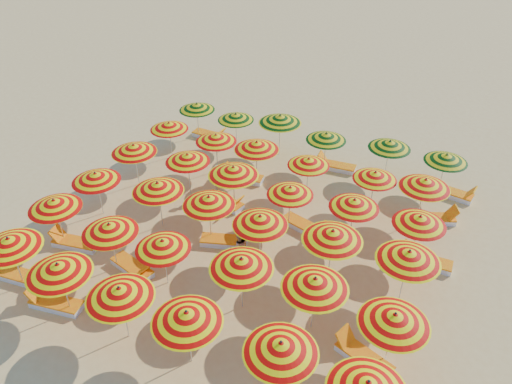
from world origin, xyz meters
TOP-DOWN VIEW (x-y plane):
  - ground at (0.00, 0.00)m, footprint 120.00×120.00m
  - umbrella_0 at (-5.64, -5.73)m, footprint 2.42×2.42m
  - umbrella_1 at (-3.41, -5.95)m, footprint 2.30×2.30m
  - umbrella_2 at (-1.18, -5.94)m, footprint 2.55×2.55m
  - umbrella_3 at (0.99, -5.88)m, footprint 2.37×2.37m
  - umbrella_4 at (3.63, -5.71)m, footprint 2.10×2.10m
  - umbrella_6 at (-6.02, -3.42)m, footprint 1.97×1.97m
  - umbrella_7 at (-3.37, -3.69)m, footprint 2.07×2.07m
  - umbrella_8 at (-1.38, -3.55)m, footprint 2.20×2.20m
  - umbrella_9 at (1.37, -3.42)m, footprint 2.26×2.26m
  - umbrella_10 at (3.65, -3.27)m, footprint 2.06×2.06m
  - umbrella_11 at (5.99, -3.59)m, footprint 2.35×2.35m
  - umbrella_12 at (-5.89, -1.39)m, footprint 2.24×2.24m
  - umbrella_13 at (-3.29, -1.03)m, footprint 2.29×2.29m
  - umbrella_14 at (-1.16, -0.96)m, footprint 2.51×2.51m
  - umbrella_15 at (0.96, -1.20)m, footprint 1.95×1.95m
  - umbrella_16 at (3.43, -1.01)m, footprint 2.38×2.38m
  - umbrella_17 at (5.84, -0.96)m, footprint 2.35×2.35m
  - umbrella_18 at (-5.87, 0.97)m, footprint 2.16×2.16m
  - umbrella_19 at (-3.50, 1.37)m, footprint 1.96×1.96m
  - umbrella_20 at (-1.24, 1.08)m, footprint 2.25×2.25m
  - umbrella_21 at (1.13, 1.07)m, footprint 2.26×2.26m
  - umbrella_22 at (3.52, 1.24)m, footprint 2.34×2.34m
  - umbrella_23 at (5.81, 1.21)m, footprint 1.85×1.85m
  - umbrella_24 at (-5.86, 3.57)m, footprint 1.96×1.96m
  - umbrella_25 at (-3.30, 3.39)m, footprint 2.36×2.36m
  - umbrella_26 at (-1.33, 3.37)m, footprint 2.10×2.10m
  - umbrella_27 at (1.02, 3.34)m, footprint 2.00×2.00m
  - umbrella_28 at (3.71, 3.48)m, footprint 2.26×2.26m
  - umbrella_29 at (5.59, 3.46)m, footprint 2.09×2.09m
  - umbrella_30 at (-5.77, 5.88)m, footprint 2.25×2.25m
  - umbrella_31 at (-3.55, 5.76)m, footprint 1.87×1.87m
  - umbrella_32 at (-1.37, 5.98)m, footprint 2.52×2.52m
  - umbrella_33 at (0.99, 5.62)m, footprint 2.14×2.14m
  - umbrella_34 at (3.69, 6.04)m, footprint 1.85×1.85m
  - umbrella_35 at (6.03, 5.99)m, footprint 1.83×1.83m
  - lounger_0 at (-6.24, -5.59)m, footprint 1.79×0.77m
  - lounger_1 at (-4.01, -5.99)m, footprint 1.80×0.85m
  - lounger_2 at (-5.52, -3.43)m, footprint 1.81×0.87m
  - lounger_3 at (-2.77, -3.59)m, footprint 1.82×1.01m
  - lounger_4 at (5.40, -3.78)m, footprint 1.83×1.13m
  - lounger_5 at (-0.57, -0.96)m, footprint 1.83×1.10m
  - lounger_6 at (-1.75, 1.20)m, footprint 1.82×0.93m
  - lounger_7 at (1.73, 1.11)m, footprint 1.83×1.05m
  - lounger_8 at (6.31, 1.08)m, footprint 1.75×0.62m
  - lounger_9 at (-1.93, 3.18)m, footprint 1.79×0.81m
  - lounger_10 at (6.18, 3.72)m, footprint 1.82×1.22m
  - lounger_11 at (-5.17, 5.97)m, footprint 1.75×0.65m
  - lounger_12 at (1.49, 5.84)m, footprint 1.77×0.71m
  - lounger_13 at (6.62, 5.86)m, footprint 1.81×0.86m
  - beachgoer_b at (0.37, -1.64)m, footprint 0.88×0.86m
  - beachgoer_a at (-2.31, 1.75)m, footprint 0.52×0.62m

SIDE VIEW (x-z plane):
  - ground at x=0.00m, z-range 0.00..0.00m
  - lounger_0 at x=-6.24m, z-range -0.19..0.50m
  - lounger_1 at x=-4.01m, z-range -0.19..0.50m
  - lounger_2 at x=-5.52m, z-range -0.19..0.50m
  - lounger_3 at x=-2.77m, z-range -0.19..0.50m
  - lounger_4 at x=5.40m, z-range -0.19..0.50m
  - lounger_5 at x=-0.57m, z-range -0.19..0.50m
  - lounger_6 at x=-1.75m, z-range -0.19..0.50m
  - lounger_7 at x=1.73m, z-range -0.19..0.50m
  - lounger_8 at x=6.31m, z-range -0.19..0.50m
  - lounger_9 at x=-1.93m, z-range -0.19..0.50m
  - lounger_10 at x=6.18m, z-range -0.19..0.50m
  - lounger_11 at x=-5.17m, z-range -0.19..0.50m
  - lounger_12 at x=1.49m, z-range -0.19..0.50m
  - lounger_13 at x=6.62m, z-range -0.19..0.50m
  - beachgoer_b at x=0.37m, z-range 0.00..1.42m
  - beachgoer_a at x=-2.31m, z-range 0.00..1.47m
  - umbrella_31 at x=-3.55m, z-range 0.69..2.52m
  - umbrella_27 at x=1.02m, z-range 0.70..2.53m
  - umbrella_28 at x=3.71m, z-range 0.70..2.53m
  - umbrella_24 at x=-5.86m, z-range 0.71..2.56m
  - umbrella_30 at x=-5.77m, z-range 0.71..2.57m
  - umbrella_21 at x=1.13m, z-range 0.71..2.57m
  - umbrella_35 at x=6.03m, z-range 0.71..2.59m
  - umbrella_33 at x=0.99m, z-range 0.72..2.60m
  - umbrella_8 at x=-1.38m, z-range 0.73..2.64m
  - umbrella_25 at x=-3.30m, z-range 0.73..2.64m
  - umbrella_22 at x=3.52m, z-range 0.73..2.65m
  - umbrella_34 at x=3.69m, z-range 0.73..2.65m
  - umbrella_23 at x=5.81m, z-range 0.74..2.68m
  - umbrella_19 at x=-3.50m, z-range 0.74..2.68m
  - umbrella_12 at x=-5.89m, z-range 0.75..2.72m
  - umbrella_6 at x=-6.02m, z-range 0.76..2.75m
  - umbrella_7 at x=-3.37m, z-range 0.76..2.76m
  - umbrella_18 at x=-5.87m, z-range 0.77..2.79m
  - umbrella_14 at x=-1.16m, z-range 0.77..2.80m
  - umbrella_26 at x=-1.33m, z-range 0.77..2.80m
  - umbrella_29 at x=5.59m, z-range 0.77..2.81m
  - umbrella_15 at x=0.96m, z-range 0.77..2.81m
  - umbrella_13 at x=-3.29m, z-range 0.78..2.84m
  - umbrella_11 at x=5.99m, z-range 0.79..2.87m
  - umbrella_4 at x=3.63m, z-range 0.79..2.87m
  - umbrella_2 at x=-1.18m, z-range 0.79..2.88m
  - umbrella_3 at x=0.99m, z-range 0.79..2.89m
  - umbrella_1 at x=-3.41m, z-range 0.80..2.90m
  - umbrella_32 at x=-1.37m, z-range 0.80..2.91m
  - umbrella_20 at x=-1.24m, z-range 0.80..2.91m
  - umbrella_9 at x=1.37m, z-range 0.80..2.91m
  - umbrella_10 at x=3.65m, z-range 0.81..2.93m
  - umbrella_17 at x=5.84m, z-range 0.81..2.93m
  - umbrella_16 at x=3.43m, z-range 0.81..2.94m
  - umbrella_0 at x=-5.64m, z-range 0.81..2.94m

